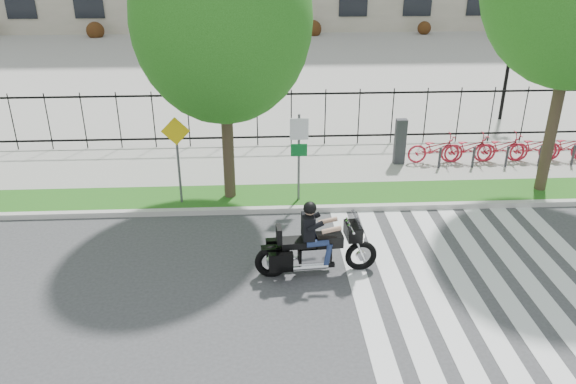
{
  "coord_description": "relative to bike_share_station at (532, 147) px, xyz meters",
  "views": [
    {
      "loc": [
        0.06,
        -9.81,
        6.98
      ],
      "look_at": [
        0.75,
        3.0,
        1.11
      ],
      "focal_mm": 35.0,
      "sensor_mm": 36.0,
      "label": 1
    }
  ],
  "objects": [
    {
      "name": "crosswalk_stripes",
      "position": [
        -4.23,
        -7.2,
        -0.63
      ],
      "size": [
        5.7,
        8.0,
        0.01
      ],
      "primitive_type": null,
      "color": "silver",
      "rests_on": "ground"
    },
    {
      "name": "street_tree_1",
      "position": [
        -9.87,
        -2.25,
        4.41
      ],
      "size": [
        4.63,
        4.63,
        7.57
      ],
      "color": "#3C2E21",
      "rests_on": "grass_verge"
    },
    {
      "name": "sign_pole_warning",
      "position": [
        -11.22,
        -2.62,
        1.11
      ],
      "size": [
        0.78,
        0.09,
        2.49
      ],
      "color": "#59595B",
      "rests_on": "grass_verge"
    },
    {
      "name": "sign_pole_regulatory",
      "position": [
        -7.92,
        -2.62,
        1.1
      ],
      "size": [
        0.5,
        0.09,
        2.5
      ],
      "color": "#59595B",
      "rests_on": "grass_verge"
    },
    {
      "name": "iron_fence",
      "position": [
        -9.05,
        2.0,
        0.51
      ],
      "size": [
        30.0,
        0.06,
        2.0
      ],
      "primitive_type": null,
      "color": "black",
      "rests_on": "sidewalk"
    },
    {
      "name": "ground",
      "position": [
        -9.05,
        -7.2,
        -0.64
      ],
      "size": [
        120.0,
        120.0,
        0.0
      ],
      "primitive_type": "plane",
      "color": "#3B3A3D",
      "rests_on": "ground"
    },
    {
      "name": "lamp_post_right",
      "position": [
        0.95,
        4.8,
        2.57
      ],
      "size": [
        1.06,
        0.7,
        4.25
      ],
      "color": "black",
      "rests_on": "ground"
    },
    {
      "name": "motorcycle_rider",
      "position": [
        -7.78,
        -6.21,
        0.08
      ],
      "size": [
        2.79,
        0.85,
        2.15
      ],
      "color": "black",
      "rests_on": "ground"
    },
    {
      "name": "sidewalk",
      "position": [
        -9.05,
        0.25,
        -0.56
      ],
      "size": [
        60.0,
        3.5,
        0.15
      ],
      "primitive_type": "cube",
      "color": "#A4A099",
      "rests_on": "ground"
    },
    {
      "name": "plaza",
      "position": [
        -9.05,
        17.8,
        -0.59
      ],
      "size": [
        80.0,
        34.0,
        0.1
      ],
      "primitive_type": "cube",
      "color": "#A4A099",
      "rests_on": "ground"
    },
    {
      "name": "grass_verge",
      "position": [
        -9.05,
        -2.25,
        -0.56
      ],
      "size": [
        60.0,
        1.5,
        0.15
      ],
      "primitive_type": "cube",
      "color": "#1C5916",
      "rests_on": "ground"
    },
    {
      "name": "curb",
      "position": [
        -9.05,
        -3.1,
        -0.56
      ],
      "size": [
        60.0,
        0.2,
        0.15
      ],
      "primitive_type": "cube",
      "color": "beige",
      "rests_on": "ground"
    },
    {
      "name": "bike_share_station",
      "position": [
        0.0,
        0.0,
        0.0
      ],
      "size": [
        8.89,
        0.86,
        1.5
      ],
      "color": "#2D2D33",
      "rests_on": "sidewalk"
    }
  ]
}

